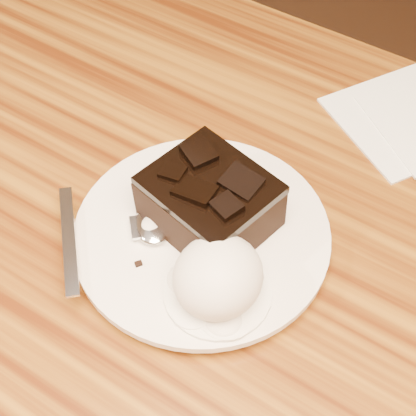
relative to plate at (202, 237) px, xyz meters
The scene contains 9 objects.
plate is the anchor object (origin of this frame).
brownie 0.03m from the plate, 92.29° to the left, with size 0.10×0.09×0.05m, color black.
ice_cream_scoop 0.07m from the plate, 44.92° to the right, with size 0.07×0.07×0.06m, color white.
melt_puddle 0.06m from the plate, 44.92° to the right, with size 0.09×0.09×0.00m, color white.
spoon 0.05m from the plate, 148.73° to the right, with size 0.03×0.17×0.01m, color silver, non-canonical shape.
napkin 0.26m from the plate, 69.71° to the left, with size 0.13×0.13×0.01m, color white.
crumb_a 0.03m from the plate, 45.89° to the left, with size 0.01×0.01×0.00m, color black.
crumb_b 0.05m from the plate, behind, with size 0.01×0.01×0.00m, color black.
crumb_c 0.06m from the plate, 113.14° to the right, with size 0.01×0.00×0.00m, color black.
Camera 1 is at (0.08, -0.22, 1.23)m, focal length 56.83 mm.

